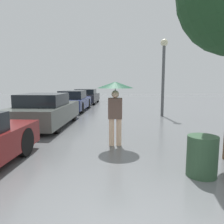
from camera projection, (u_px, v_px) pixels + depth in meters
pedestrian at (115, 95)px, 5.82m from camera, size 0.97×0.97×1.74m
parked_car_second at (45, 111)px, 8.66m from camera, size 1.84×4.14×1.29m
parked_car_third at (73, 101)px, 13.43m from camera, size 1.63×3.91×1.23m
parked_car_farthest at (86, 96)px, 18.33m from camera, size 1.81×3.93×1.17m
street_lamp at (163, 67)px, 10.93m from camera, size 0.35×0.35×3.85m
trash_bin at (202, 156)px, 4.01m from camera, size 0.55×0.55×0.75m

